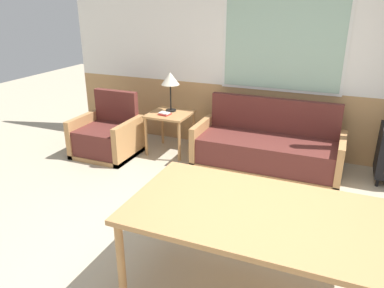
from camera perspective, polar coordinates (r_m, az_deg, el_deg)
name	(u,v)px	position (r m, az deg, el deg)	size (l,w,h in m)	color
ground_plane	(248,265)	(3.42, 8.50, -17.74)	(16.00, 16.00, 0.00)	#B2A58C
wall_back	(303,60)	(5.32, 16.50, 12.11)	(7.20, 0.09, 2.70)	tan
couch	(267,149)	(5.09, 11.34, -0.72)	(1.92, 0.77, 0.88)	#B27F4C
armchair	(107,137)	(5.53, -12.81, 1.02)	(0.84, 0.73, 0.89)	#B27F4C
side_table	(170,119)	(5.42, -3.37, 3.78)	(0.58, 0.58, 0.60)	#B27F4C
table_lamp	(170,80)	(5.38, -3.33, 9.74)	(0.26, 0.26, 0.57)	black
book_stack	(165,114)	(5.32, -4.20, 4.63)	(0.17, 0.16, 0.03)	#B22823
dining_table	(264,219)	(2.75, 10.87, -11.13)	(1.94, 1.05, 0.74)	#B27F4C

